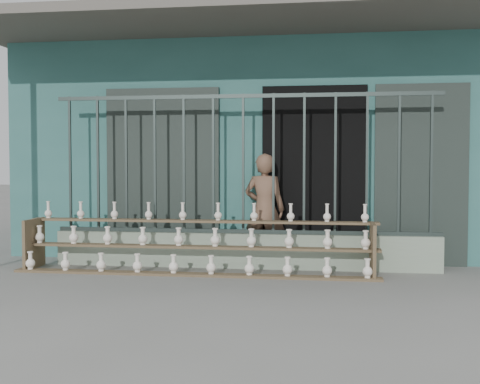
# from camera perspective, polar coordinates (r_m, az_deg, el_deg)

# --- Properties ---
(ground) EXTENTS (60.00, 60.00, 0.00)m
(ground) POSITION_cam_1_polar(r_m,az_deg,el_deg) (6.61, -1.22, -9.10)
(ground) COLOR slate
(workshop_building) EXTENTS (7.40, 6.60, 3.21)m
(workshop_building) POSITION_cam_1_polar(r_m,az_deg,el_deg) (10.67, 2.44, 4.14)
(workshop_building) COLOR #2F645F
(workshop_building) RESTS_ON ground
(parapet_wall) EXTENTS (5.00, 0.20, 0.45)m
(parapet_wall) POSITION_cam_1_polar(r_m,az_deg,el_deg) (7.84, 0.31, -5.56)
(parapet_wall) COLOR gray
(parapet_wall) RESTS_ON ground
(security_fence) EXTENTS (5.00, 0.04, 1.80)m
(security_fence) POSITION_cam_1_polar(r_m,az_deg,el_deg) (7.76, 0.31, 2.68)
(security_fence) COLOR #283330
(security_fence) RESTS_ON parapet_wall
(shelf_rack) EXTENTS (4.50, 0.68, 0.85)m
(shelf_rack) POSITION_cam_1_polar(r_m,az_deg,el_deg) (7.51, -4.16, -4.92)
(shelf_rack) COLOR brown
(shelf_rack) RESTS_ON ground
(elderly_woman) EXTENTS (0.59, 0.43, 1.49)m
(elderly_woman) POSITION_cam_1_polar(r_m,az_deg,el_deg) (8.03, 2.34, -1.65)
(elderly_woman) COLOR brown
(elderly_woman) RESTS_ON ground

